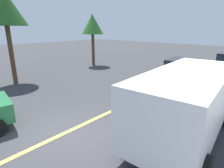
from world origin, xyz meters
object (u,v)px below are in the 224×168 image
white_van (187,100)px  tree_centre_verge (92,25)px  tree_left_verge (4,7)px  car_white_crossing (180,72)px

white_van → tree_centre_verge: tree_centre_verge is taller
white_van → tree_left_verge: 11.33m
car_white_crossing → tree_centre_verge: tree_centre_verge is taller
white_van → car_white_crossing: white_van is taller
tree_left_verge → tree_centre_verge: bearing=4.7°
car_white_crossing → tree_left_verge: tree_left_verge is taller
white_van → tree_left_verge: bearing=96.6°
white_van → car_white_crossing: 6.00m
tree_left_verge → white_van: bearing=-83.4°
white_van → tree_centre_verge: 13.19m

